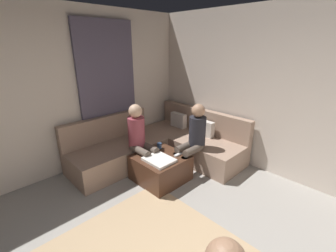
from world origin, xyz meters
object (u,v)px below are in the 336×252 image
(sectional_couch, at_px, (161,145))
(person_on_couch_back, at_px, (193,137))
(coffee_mug, at_px, (159,146))
(ottoman, at_px, (161,168))
(person_on_couch_side, at_px, (140,137))
(game_remote, at_px, (178,155))

(sectional_couch, relative_size, person_on_couch_back, 2.12)
(coffee_mug, height_order, person_on_couch_back, person_on_couch_back)
(sectional_couch, bearing_deg, ottoman, -43.05)
(coffee_mug, relative_size, person_on_couch_back, 0.08)
(person_on_couch_back, height_order, person_on_couch_side, same)
(sectional_couch, height_order, person_on_couch_back, person_on_couch_back)
(sectional_couch, xyz_separation_m, person_on_couch_side, (0.15, -0.59, 0.38))
(coffee_mug, bearing_deg, game_remote, 5.71)
(game_remote, distance_m, person_on_couch_back, 0.40)
(ottoman, relative_size, person_on_couch_back, 0.63)
(sectional_couch, xyz_separation_m, coffee_mug, (0.31, -0.31, 0.19))
(sectional_couch, xyz_separation_m, ottoman, (0.53, -0.49, -0.07))
(game_remote, bearing_deg, person_on_couch_back, 83.41)
(person_on_couch_side, bearing_deg, ottoman, 104.88)
(ottoman, bearing_deg, person_on_couch_back, 68.25)
(person_on_couch_side, bearing_deg, coffee_mug, 150.68)
(ottoman, distance_m, game_remote, 0.36)
(game_remote, relative_size, person_on_couch_back, 0.12)
(sectional_couch, height_order, game_remote, sectional_couch)
(person_on_couch_back, bearing_deg, game_remote, 83.41)
(person_on_couch_side, bearing_deg, person_on_couch_back, 137.35)
(coffee_mug, bearing_deg, sectional_couch, 134.50)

